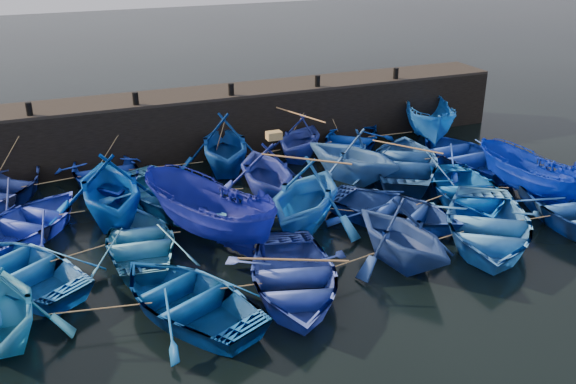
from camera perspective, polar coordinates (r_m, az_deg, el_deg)
name	(u,v)px	position (r m, az deg, el deg)	size (l,w,h in m)	color
ground	(326,250)	(20.09, 3.44, -5.18)	(120.00, 120.00, 0.00)	black
quay_wall	(226,121)	(28.73, -5.50, 6.35)	(26.00, 2.50, 2.50)	black
quay_top	(225,92)	(28.38, -5.60, 8.88)	(26.00, 2.50, 0.12)	black
bollard_0	(29,109)	(26.36, -22.03, 6.86)	(0.24, 0.24, 0.50)	black
bollard_1	(136,99)	(26.62, -13.40, 8.08)	(0.24, 0.24, 0.50)	black
bollard_2	(231,89)	(27.47, -5.08, 9.08)	(0.24, 0.24, 0.50)	black
bollard_3	(317,81)	(28.85, 2.64, 9.83)	(0.24, 0.24, 0.50)	black
bollard_4	(396,73)	(30.70, 9.56, 10.36)	(0.24, 0.24, 0.50)	black
boat_1	(105,173)	(25.48, -15.96, 1.62)	(3.77, 5.26, 1.09)	#0F2799
boat_2	(224,144)	(25.86, -5.70, 4.29)	(3.94, 4.57, 2.41)	navy
boat_3	(300,138)	(27.19, 1.07, 4.85)	(3.19, 3.70, 1.95)	navy
boat_4	(350,140)	(28.47, 5.54, 4.60)	(3.45, 4.83, 1.00)	#032CA5
boat_5	(430,120)	(30.20, 12.49, 6.29)	(1.99, 5.29, 2.05)	#1052B1
boat_6	(30,221)	(22.42, -21.95, -2.41)	(3.34, 4.66, 0.97)	#2034BD
boat_7	(110,187)	(22.17, -15.53, 0.46)	(4.21, 4.88, 2.57)	#003A99
boat_8	(175,195)	(22.83, -10.04, -0.24)	(4.05, 5.67, 1.18)	#2B76C0
boat_9	(267,170)	(23.20, -1.92, 1.96)	(3.71, 4.31, 2.27)	navy
boat_10	(353,154)	(24.98, 5.81, 3.36)	(3.61, 4.19, 2.21)	#29589B
boat_11	(406,161)	(26.05, 10.45, 2.70)	(4.00, 5.59, 1.16)	navy
boat_12	(463,154)	(27.50, 15.32, 3.27)	(3.73, 5.22, 1.08)	#113197
boat_13	(17,268)	(19.56, -22.95, -6.28)	(3.56, 4.98, 1.03)	#0F4F9B
boat_14	(141,240)	(20.14, -12.91, -4.22)	(3.20, 4.47, 0.93)	#3079C0
boat_15	(208,213)	(20.20, -7.16, -1.91)	(2.00, 5.30, 2.05)	navy
boat_16	(306,195)	(20.95, 1.59, -0.23)	(3.95, 4.59, 2.41)	blue
boat_17	(394,210)	(21.81, 9.37, -1.59)	(3.47, 4.85, 1.01)	navy
boat_18	(467,192)	(23.83, 15.61, 0.04)	(3.51, 4.91, 1.02)	#0549B0
boat_19	(530,176)	(24.95, 20.70, 1.35)	(1.71, 4.55, 1.76)	#001892
boat_20	(2,308)	(16.97, -24.11, -9.38)	(3.19, 3.70, 1.95)	#2981CD
boat_21	(187,297)	(17.00, -8.97, -9.20)	(3.51, 4.91, 1.02)	navy
boat_22	(293,278)	(17.58, 0.45, -7.63)	(3.64, 5.10, 1.06)	#283D94
boat_23	(402,233)	(19.10, 10.11, -3.64)	(3.37, 3.90, 2.05)	navy
boat_24	(487,226)	(21.21, 17.29, -2.87)	(4.09, 5.71, 1.18)	blue
wooden_crate	(274,136)	(22.87, -1.26, 5.04)	(0.53, 0.36, 0.29)	olive
mooring_ropes	(262,170)	(23.88, -2.36, 1.94)	(18.49, 11.51, 2.10)	tan
loose_oars	(330,162)	(22.50, 3.79, 2.70)	(9.84, 11.87, 1.42)	#99724C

